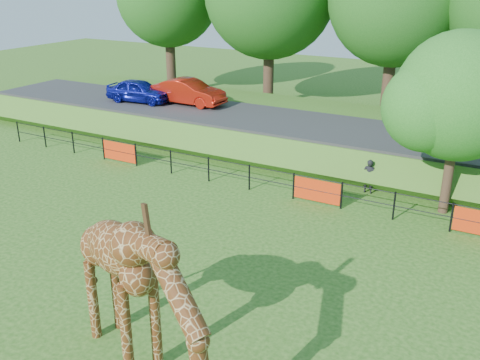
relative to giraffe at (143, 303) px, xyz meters
The scene contains 9 objects.
ground 4.74m from the giraffe, 137.84° to the left, with size 90.00×90.00×0.00m, color #245515.
giraffe is the anchor object (origin of this frame).
perimeter_fence 11.44m from the giraffe, 106.36° to the left, with size 28.07×0.10×1.10m, color black, non-canonical shape.
embankment 18.72m from the giraffe, 99.86° to the left, with size 40.00×9.00×1.30m, color #245515.
road 17.21m from the giraffe, 100.72° to the left, with size 40.00×5.00×0.12m, color #2B2B2E.
car_blue 21.42m from the giraffe, 129.09° to the left, with size 1.56×3.87×1.32m, color #141BA5.
car_red 20.52m from the giraffe, 121.26° to the left, with size 1.51×4.34×1.43m, color red.
visitor 13.09m from the giraffe, 84.52° to the left, with size 0.53×0.35×1.44m, color black.
tree_east 13.48m from the giraffe, 70.66° to the left, with size 5.40×4.71×6.76m.
Camera 1 is at (9.69, -10.33, 8.56)m, focal length 40.00 mm.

